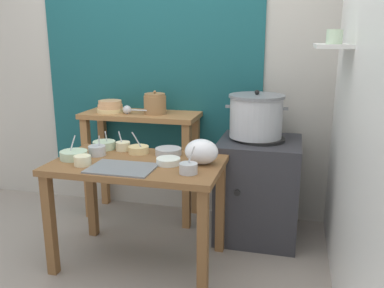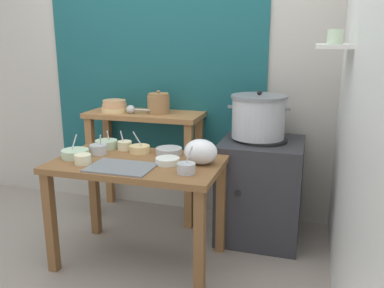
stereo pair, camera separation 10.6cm
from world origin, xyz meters
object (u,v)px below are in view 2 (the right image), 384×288
(stove_block, at_px, (260,189))
(prep_bowl_4, at_px, (106,144))
(serving_tray, at_px, (121,167))
(plastic_bag, at_px, (201,152))
(prep_table, at_px, (138,177))
(clay_pot, at_px, (159,103))
(prep_bowl_2, at_px, (75,153))
(back_shelf_table, at_px, (145,138))
(ladle, at_px, (132,109))
(prep_bowl_8, at_px, (98,149))
(prep_bowl_0, at_px, (169,151))
(prep_bowl_7, at_px, (168,161))
(prep_bowl_1, at_px, (125,145))
(prep_bowl_6, at_px, (83,159))
(bowl_stack_enamel, at_px, (115,106))
(prep_bowl_5, at_px, (140,149))
(prep_bowl_3, at_px, (186,168))
(steamer_pot, at_px, (258,116))

(stove_block, bearing_deg, prep_bowl_4, -161.04)
(serving_tray, distance_m, plastic_bag, 0.51)
(prep_table, height_order, clay_pot, clay_pot)
(prep_bowl_2, bearing_deg, prep_bowl_4, 73.42)
(plastic_bag, bearing_deg, back_shelf_table, 134.61)
(ladle, xyz_separation_m, plastic_bag, (0.75, -0.61, -0.13))
(stove_block, xyz_separation_m, prep_bowl_8, (-1.06, -0.53, 0.37))
(prep_bowl_0, bearing_deg, prep_bowl_7, -72.56)
(plastic_bag, bearing_deg, prep_table, -173.08)
(prep_table, relative_size, prep_bowl_7, 7.16)
(prep_bowl_0, bearing_deg, prep_bowl_1, 175.48)
(prep_bowl_8, bearing_deg, ladle, 91.01)
(prep_bowl_8, bearing_deg, stove_block, 26.71)
(clay_pot, bearing_deg, prep_bowl_6, -100.98)
(bowl_stack_enamel, xyz_separation_m, serving_tray, (0.47, -0.86, -0.22))
(ladle, distance_m, prep_bowl_5, 0.57)
(prep_table, distance_m, back_shelf_table, 0.78)
(bowl_stack_enamel, height_order, prep_bowl_0, bowl_stack_enamel)
(serving_tray, bearing_deg, prep_bowl_3, 2.71)
(steamer_pot, relative_size, prep_bowl_0, 2.55)
(back_shelf_table, relative_size, prep_bowl_8, 6.85)
(prep_bowl_5, height_order, prep_bowl_7, prep_bowl_5)
(prep_bowl_1, xyz_separation_m, prep_bowl_2, (-0.23, -0.27, -0.00))
(plastic_bag, xyz_separation_m, prep_bowl_6, (-0.72, -0.21, -0.05))
(prep_bowl_4, relative_size, prep_bowl_5, 1.03)
(steamer_pot, distance_m, clay_pot, 0.83)
(prep_table, bearing_deg, prep_bowl_6, -152.01)
(plastic_bag, height_order, prep_bowl_3, prep_bowl_3)
(prep_bowl_7, bearing_deg, serving_tray, -146.86)
(prep_bowl_4, bearing_deg, back_shelf_table, 79.96)
(plastic_bag, height_order, prep_bowl_6, plastic_bag)
(stove_block, height_order, prep_bowl_2, prep_bowl_2)
(steamer_pot, distance_m, serving_tray, 1.10)
(prep_table, bearing_deg, prep_bowl_4, 146.56)
(back_shelf_table, distance_m, prep_bowl_1, 0.52)
(steamer_pot, height_order, plastic_bag, steamer_pot)
(prep_bowl_5, bearing_deg, prep_bowl_3, -37.00)
(prep_bowl_3, height_order, prep_bowl_6, prep_bowl_3)
(back_shelf_table, relative_size, prep_bowl_5, 6.13)
(prep_bowl_7, bearing_deg, plastic_bag, 16.20)
(prep_bowl_4, distance_m, prep_bowl_8, 0.16)
(back_shelf_table, xyz_separation_m, steamer_pot, (0.95, -0.11, 0.26))
(back_shelf_table, height_order, prep_bowl_5, back_shelf_table)
(steamer_pot, relative_size, prep_bowl_5, 2.92)
(stove_block, height_order, plastic_bag, plastic_bag)
(prep_table, height_order, bowl_stack_enamel, bowl_stack_enamel)
(prep_bowl_5, relative_size, prep_bowl_6, 1.46)
(bowl_stack_enamel, bearing_deg, prep_bowl_1, -56.59)
(prep_bowl_2, height_order, prep_bowl_8, prep_bowl_2)
(prep_table, relative_size, steamer_pot, 2.40)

